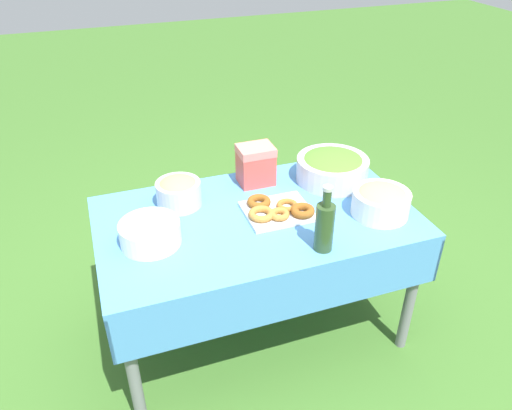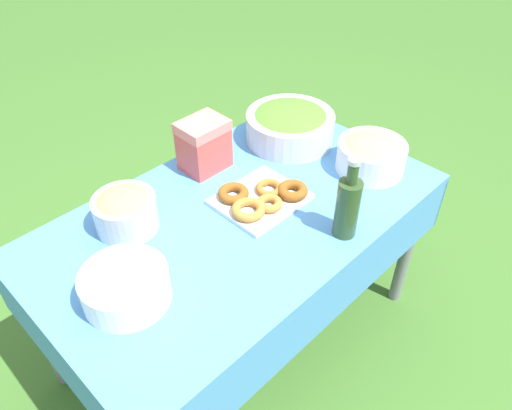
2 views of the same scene
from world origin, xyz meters
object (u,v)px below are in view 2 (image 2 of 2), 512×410
object	(u,v)px
salad_bowl	(290,124)
olive_oil_bottle	(348,206)
pasta_bowl	(372,154)
bread_bowl	(125,210)
donut_platter	(261,198)
plate_stack	(126,287)
cooler_box	(204,145)

from	to	relation	value
salad_bowl	olive_oil_bottle	xyz separation A→B (m)	(0.28, 0.49, 0.04)
pasta_bowl	bread_bowl	bearing A→B (deg)	-24.36
pasta_bowl	bread_bowl	xyz separation A→B (m)	(0.81, -0.37, 0.00)
pasta_bowl	olive_oil_bottle	bearing A→B (deg)	22.60
donut_platter	plate_stack	bearing A→B (deg)	2.73
donut_platter	olive_oil_bottle	size ratio (longest dim) A/B	1.10
plate_stack	olive_oil_bottle	distance (m)	0.69
bread_bowl	cooler_box	distance (m)	0.40
olive_oil_bottle	salad_bowl	bearing A→B (deg)	-120.24
pasta_bowl	donut_platter	size ratio (longest dim) A/B	0.79
donut_platter	cooler_box	size ratio (longest dim) A/B	1.64
plate_stack	olive_oil_bottle	size ratio (longest dim) A/B	0.85
donut_platter	olive_oil_bottle	xyz separation A→B (m)	(-0.08, 0.29, 0.09)
salad_bowl	bread_bowl	bearing A→B (deg)	-1.86
bread_bowl	cooler_box	xyz separation A→B (m)	(-0.39, -0.08, 0.03)
plate_stack	bread_bowl	world-z (taller)	bread_bowl
salad_bowl	plate_stack	world-z (taller)	salad_bowl
salad_bowl	olive_oil_bottle	world-z (taller)	olive_oil_bottle
pasta_bowl	bread_bowl	world-z (taller)	bread_bowl
olive_oil_bottle	bread_bowl	distance (m)	0.69
plate_stack	bread_bowl	xyz separation A→B (m)	(-0.17, -0.25, 0.02)
olive_oil_bottle	cooler_box	bearing A→B (deg)	-82.74
pasta_bowl	plate_stack	size ratio (longest dim) A/B	1.03
donut_platter	plate_stack	distance (m)	0.56
salad_bowl	donut_platter	world-z (taller)	salad_bowl
olive_oil_bottle	pasta_bowl	bearing A→B (deg)	-157.40
pasta_bowl	cooler_box	size ratio (longest dim) A/B	1.30
bread_bowl	cooler_box	size ratio (longest dim) A/B	1.04
pasta_bowl	bread_bowl	distance (m)	0.89
pasta_bowl	donut_platter	bearing A→B (deg)	-19.01
salad_bowl	plate_stack	size ratio (longest dim) A/B	1.43
donut_platter	bread_bowl	bearing A→B (deg)	-29.74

